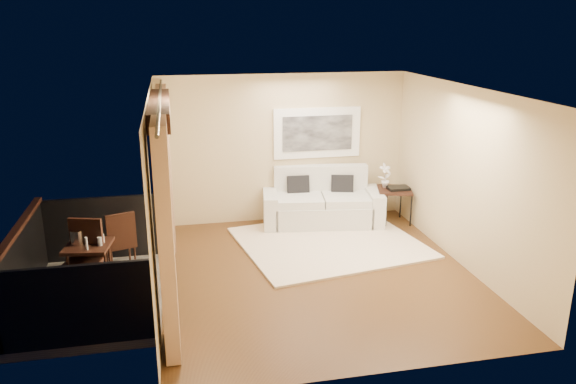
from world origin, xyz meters
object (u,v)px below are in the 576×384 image
object	(u,v)px
bistro_table	(88,250)
balcony_chair_near	(85,251)
orchid	(385,176)
balcony_chair_far	(121,238)
side_table	(394,192)
ice_bucket	(78,237)
sofa	(322,204)

from	to	relation	value
bistro_table	balcony_chair_near	distance (m)	0.07
orchid	balcony_chair_near	bearing A→B (deg)	-159.36
bistro_table	balcony_chair_far	bearing A→B (deg)	51.71
bistro_table	side_table	bearing A→B (deg)	18.53
bistro_table	balcony_chair_near	size ratio (longest dim) A/B	0.65
ice_bucket	balcony_chair_near	bearing A→B (deg)	-51.22
orchid	ice_bucket	world-z (taller)	orchid
sofa	side_table	size ratio (longest dim) A/B	3.06
sofa	orchid	distance (m)	1.27
balcony_chair_far	ice_bucket	distance (m)	0.71
sofa	bistro_table	distance (m)	4.30
balcony_chair_near	bistro_table	bearing A→B (deg)	73.53
balcony_chair_far	ice_bucket	size ratio (longest dim) A/B	4.80
orchid	ice_bucket	distance (m)	5.40
sofa	side_table	distance (m)	1.34
balcony_chair_far	ice_bucket	world-z (taller)	balcony_chair_far
bistro_table	balcony_chair_far	xyz separation A→B (m)	(0.38, 0.48, -0.05)
balcony_chair_near	orchid	bearing A→B (deg)	37.10
orchid	side_table	bearing A→B (deg)	-35.71
bistro_table	sofa	bearing A→B (deg)	27.19
sofa	balcony_chair_far	xyz separation A→B (m)	(-3.44, -1.48, 0.19)
sofa	bistro_table	size ratio (longest dim) A/B	3.27
sofa	orchid	bearing A→B (deg)	1.46
side_table	balcony_chair_far	bearing A→B (deg)	-165.43
sofa	ice_bucket	world-z (taller)	sofa
balcony_chair_far	balcony_chair_near	bearing A→B (deg)	34.66
sofa	ice_bucket	size ratio (longest dim) A/B	11.25
orchid	bistro_table	bearing A→B (deg)	-159.83
balcony_chair_far	balcony_chair_near	distance (m)	0.69
side_table	balcony_chair_far	distance (m)	4.90
balcony_chair_near	balcony_chair_far	bearing A→B (deg)	68.74
balcony_chair_far	balcony_chair_near	xyz separation A→B (m)	(-0.42, -0.55, 0.06)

